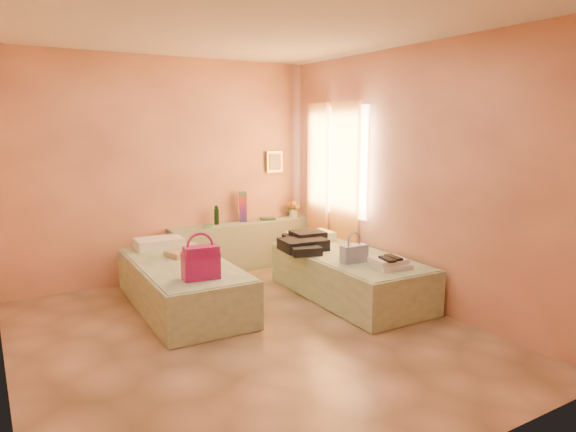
% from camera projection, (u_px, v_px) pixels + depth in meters
% --- Properties ---
extents(ground, '(4.50, 4.50, 0.00)m').
position_uv_depth(ground, '(248.00, 335.00, 4.83)').
color(ground, tan).
rests_on(ground, ground).
extents(room_walls, '(4.02, 4.51, 2.81)m').
position_uv_depth(room_walls, '(239.00, 142.00, 5.11)').
color(room_walls, '#FAB085').
rests_on(room_walls, ground).
extents(headboard_ledge, '(2.05, 0.30, 0.65)m').
position_uv_depth(headboard_ledge, '(243.00, 246.00, 7.04)').
color(headboard_ledge, gray).
rests_on(headboard_ledge, ground).
extents(bed_left, '(0.96, 2.03, 0.50)m').
position_uv_depth(bed_left, '(183.00, 285.00, 5.54)').
color(bed_left, beige).
rests_on(bed_left, ground).
extents(bed_right, '(0.96, 2.03, 0.50)m').
position_uv_depth(bed_right, '(349.00, 276.00, 5.89)').
color(bed_right, beige).
rests_on(bed_right, ground).
extents(water_bottle, '(0.08, 0.08, 0.24)m').
position_uv_depth(water_bottle, '(216.00, 216.00, 6.83)').
color(water_bottle, '#163D21').
rests_on(water_bottle, headboard_ledge).
extents(rainbow_box, '(0.12, 0.12, 0.42)m').
position_uv_depth(rainbow_box, '(243.00, 207.00, 7.02)').
color(rainbow_box, '#AA1563').
rests_on(rainbow_box, headboard_ledge).
extents(small_dish, '(0.16, 0.16, 0.03)m').
position_uv_depth(small_dish, '(208.00, 226.00, 6.66)').
color(small_dish, '#529769').
rests_on(small_dish, headboard_ledge).
extents(green_book, '(0.23, 0.19, 0.03)m').
position_uv_depth(green_book, '(268.00, 219.00, 7.18)').
color(green_book, '#284C36').
rests_on(green_book, headboard_ledge).
extents(flower_vase, '(0.24, 0.24, 0.28)m').
position_uv_depth(flower_vase, '(293.00, 207.00, 7.38)').
color(flower_vase, white).
rests_on(flower_vase, headboard_ledge).
extents(magenta_handbag, '(0.36, 0.23, 0.32)m').
position_uv_depth(magenta_handbag, '(201.00, 262.00, 4.90)').
color(magenta_handbag, '#AA1563').
rests_on(magenta_handbag, bed_left).
extents(khaki_garment, '(0.41, 0.36, 0.06)m').
position_uv_depth(khaki_garment, '(183.00, 253.00, 5.80)').
color(khaki_garment, tan).
rests_on(khaki_garment, bed_left).
extents(clothes_pile, '(0.65, 0.65, 0.17)m').
position_uv_depth(clothes_pile, '(307.00, 242.00, 6.09)').
color(clothes_pile, black).
rests_on(clothes_pile, bed_right).
extents(blue_handbag, '(0.30, 0.15, 0.19)m').
position_uv_depth(blue_handbag, '(354.00, 254.00, 5.51)').
color(blue_handbag, '#3D4A94').
rests_on(blue_handbag, bed_right).
extents(towel_stack, '(0.40, 0.36, 0.10)m').
position_uv_depth(towel_stack, '(391.00, 263.00, 5.30)').
color(towel_stack, white).
rests_on(towel_stack, bed_right).
extents(sandal_pair, '(0.21, 0.26, 0.02)m').
position_uv_depth(sandal_pair, '(391.00, 258.00, 5.24)').
color(sandal_pair, black).
rests_on(sandal_pair, towel_stack).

